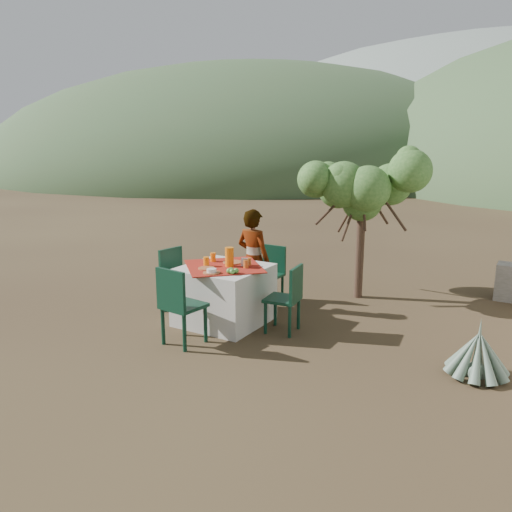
# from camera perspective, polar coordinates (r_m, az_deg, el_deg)

# --- Properties ---
(ground) EXTENTS (160.00, 160.00, 0.00)m
(ground) POSITION_cam_1_polar(r_m,az_deg,el_deg) (6.01, -0.86, -9.79)
(ground) COLOR #322216
(ground) RESTS_ON ground
(table) EXTENTS (1.30, 1.30, 0.76)m
(table) POSITION_cam_1_polar(r_m,az_deg,el_deg) (6.54, -3.66, -4.39)
(table) COLOR silver
(table) RESTS_ON ground
(chair_far) EXTENTS (0.39, 0.39, 0.83)m
(chair_far) POSITION_cam_1_polar(r_m,az_deg,el_deg) (7.37, 1.68, -1.72)
(chair_far) COLOR black
(chair_far) RESTS_ON ground
(chair_near) EXTENTS (0.47, 0.47, 0.93)m
(chair_near) POSITION_cam_1_polar(r_m,az_deg,el_deg) (5.81, -8.84, -5.32)
(chair_near) COLOR black
(chair_near) RESTS_ON ground
(chair_left) EXTENTS (0.46, 0.46, 0.88)m
(chair_left) POSITION_cam_1_polar(r_m,az_deg,el_deg) (7.03, -9.08, -2.35)
(chair_left) COLOR black
(chair_left) RESTS_ON ground
(chair_right) EXTENTS (0.44, 0.44, 0.85)m
(chair_right) POSITION_cam_1_polar(r_m,az_deg,el_deg) (6.16, 3.67, -4.56)
(chair_right) COLOR black
(chair_right) RESTS_ON ground
(person) EXTENTS (0.55, 0.39, 1.42)m
(person) POSITION_cam_1_polar(r_m,az_deg,el_deg) (7.00, -0.31, -0.37)
(person) COLOR #8C6651
(person) RESTS_ON ground
(shrub_tree) EXTENTS (1.67, 1.64, 1.97)m
(shrub_tree) POSITION_cam_1_polar(r_m,az_deg,el_deg) (7.56, 12.65, 6.79)
(shrub_tree) COLOR #432C21
(shrub_tree) RESTS_ON ground
(agave) EXTENTS (0.64, 0.64, 0.68)m
(agave) POSITION_cam_1_polar(r_m,az_deg,el_deg) (5.58, 24.01, -10.26)
(agave) COLOR slate
(agave) RESTS_ON ground
(hill_near_left) EXTENTS (40.00, 40.00, 16.00)m
(hill_near_left) POSITION_cam_1_polar(r_m,az_deg,el_deg) (40.60, -0.10, 9.58)
(hill_near_left) COLOR #3E5A32
(hill_near_left) RESTS_ON ground
(hill_far_center) EXTENTS (60.00, 60.00, 24.00)m
(hill_far_center) POSITION_cam_1_polar(r_m,az_deg,el_deg) (57.18, 24.35, 9.40)
(hill_far_center) COLOR slate
(hill_far_center) RESTS_ON ground
(plate_far) EXTENTS (0.26, 0.26, 0.01)m
(plate_far) POSITION_cam_1_polar(r_m,az_deg,el_deg) (6.59, -2.69, -0.72)
(plate_far) COLOR brown
(plate_far) RESTS_ON table
(plate_near) EXTENTS (0.21, 0.21, 0.01)m
(plate_near) POSITION_cam_1_polar(r_m,az_deg,el_deg) (6.30, -5.66, -1.41)
(plate_near) COLOR brown
(plate_near) RESTS_ON table
(glass_far) EXTENTS (0.07, 0.07, 0.12)m
(glass_far) POSITION_cam_1_polar(r_m,az_deg,el_deg) (6.67, -4.93, -0.12)
(glass_far) COLOR orange
(glass_far) RESTS_ON table
(glass_near) EXTENTS (0.07, 0.07, 0.12)m
(glass_near) POSITION_cam_1_polar(r_m,az_deg,el_deg) (6.43, -5.70, -0.63)
(glass_near) COLOR orange
(glass_near) RESTS_ON table
(juice_pitcher) EXTENTS (0.11, 0.11, 0.25)m
(juice_pitcher) POSITION_cam_1_polar(r_m,az_deg,el_deg) (6.38, -3.06, -0.10)
(juice_pitcher) COLOR orange
(juice_pitcher) RESTS_ON table
(bowl_plate) EXTENTS (0.21, 0.21, 0.01)m
(bowl_plate) POSITION_cam_1_polar(r_m,az_deg,el_deg) (6.09, -5.09, -1.91)
(bowl_plate) COLOR brown
(bowl_plate) RESTS_ON table
(white_bowl) EXTENTS (0.12, 0.12, 0.04)m
(white_bowl) POSITION_cam_1_polar(r_m,az_deg,el_deg) (6.08, -5.10, -1.66)
(white_bowl) COLOR white
(white_bowl) RESTS_ON bowl_plate
(jar_left) EXTENTS (0.07, 0.07, 0.10)m
(jar_left) POSITION_cam_1_polar(r_m,az_deg,el_deg) (6.31, -1.15, -0.91)
(jar_left) COLOR #C96523
(jar_left) RESTS_ON table
(jar_right) EXTENTS (0.06, 0.06, 0.10)m
(jar_right) POSITION_cam_1_polar(r_m,az_deg,el_deg) (6.45, -0.81, -0.64)
(jar_right) COLOR #C96523
(jar_right) RESTS_ON table
(napkin_holder) EXTENTS (0.09, 0.07, 0.10)m
(napkin_holder) POSITION_cam_1_polar(r_m,az_deg,el_deg) (6.40, -1.35, -0.71)
(napkin_holder) COLOR white
(napkin_holder) RESTS_ON table
(fruit_cluster) EXTENTS (0.13, 0.12, 0.07)m
(fruit_cluster) POSITION_cam_1_polar(r_m,az_deg,el_deg) (6.05, -2.74, -1.69)
(fruit_cluster) COLOR #4F9436
(fruit_cluster) RESTS_ON table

